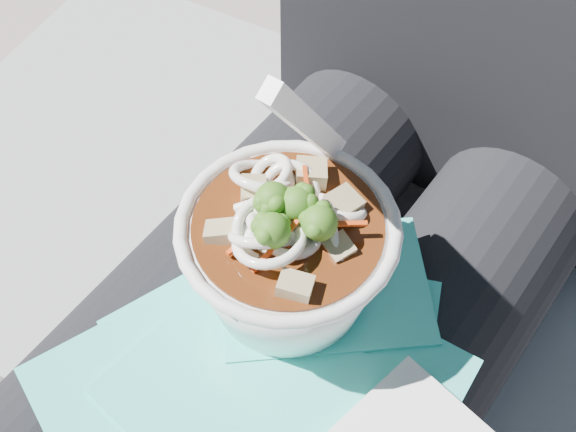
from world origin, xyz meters
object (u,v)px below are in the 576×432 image
Objects in this scene: person_body at (351,256)px; udon_bowl at (288,249)px; plastic_bag at (267,378)px; lap at (284,355)px; stone_ledge at (360,376)px.

person_body is 5.17× the size of udon_bowl.
plastic_bag is at bearing -80.61° from person_body.
person_body reaches higher than udon_bowl.
udon_bowl is at bearing -91.31° from person_body.
lap is 0.13m from udon_bowl.
stone_ledge is 1.01× the size of person_body.
udon_bowl is at bearing 113.58° from plastic_bag.
udon_bowl is (-0.00, -0.08, 0.11)m from person_body.
plastic_bag is at bearing -65.01° from lap.
lap is at bearing -90.00° from person_body.
udon_bowl is (-0.00, 0.01, 0.13)m from lap.
lap is at bearing -76.19° from udon_bowl.
plastic_bag is at bearing -83.28° from stone_ledge.
stone_ledge is 3.20× the size of plastic_bag.
person_body reaches higher than lap.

